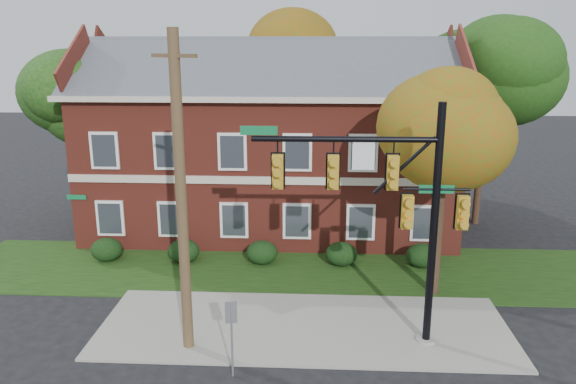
{
  "coord_description": "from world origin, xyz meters",
  "views": [
    {
      "loc": [
        0.35,
        -16.46,
        9.54
      ],
      "look_at": [
        -0.66,
        3.0,
        4.31
      ],
      "focal_mm": 35.0,
      "sensor_mm": 36.0,
      "label": 1
    }
  ],
  "objects_px": {
    "hedge_far_left": "(107,250)",
    "sign_post": "(231,326)",
    "hedge_center": "(262,252)",
    "tree_far_rear": "(302,53)",
    "tree_left_rear": "(72,102)",
    "traffic_signal": "(389,200)",
    "tree_right_rear": "(496,71)",
    "tree_near_right": "(453,124)",
    "hedge_far_right": "(422,255)",
    "apartment_building": "(271,134)",
    "utility_pole": "(181,197)",
    "hedge_right": "(341,254)",
    "hedge_left": "(184,251)"
  },
  "relations": [
    {
      "from": "hedge_left",
      "to": "tree_near_right",
      "type": "xyz_separation_m",
      "value": [
        10.72,
        -2.83,
        6.14
      ]
    },
    {
      "from": "hedge_far_right",
      "to": "sign_post",
      "type": "bearing_deg",
      "value": -128.99
    },
    {
      "from": "utility_pole",
      "to": "tree_near_right",
      "type": "bearing_deg",
      "value": 50.5
    },
    {
      "from": "hedge_center",
      "to": "hedge_right",
      "type": "bearing_deg",
      "value": 0.0
    },
    {
      "from": "tree_left_rear",
      "to": "utility_pole",
      "type": "height_order",
      "value": "utility_pole"
    },
    {
      "from": "hedge_center",
      "to": "hedge_left",
      "type": "bearing_deg",
      "value": 180.0
    },
    {
      "from": "tree_right_rear",
      "to": "tree_far_rear",
      "type": "xyz_separation_m",
      "value": [
        -9.97,
        6.98,
        0.72
      ]
    },
    {
      "from": "hedge_center",
      "to": "hedge_far_right",
      "type": "height_order",
      "value": "same"
    },
    {
      "from": "utility_pole",
      "to": "hedge_center",
      "type": "bearing_deg",
      "value": 101.27
    },
    {
      "from": "hedge_far_right",
      "to": "tree_right_rear",
      "type": "height_order",
      "value": "tree_right_rear"
    },
    {
      "from": "hedge_far_left",
      "to": "tree_right_rear",
      "type": "height_order",
      "value": "tree_right_rear"
    },
    {
      "from": "hedge_far_right",
      "to": "apartment_building",
      "type": "bearing_deg",
      "value": 143.11
    },
    {
      "from": "tree_far_rear",
      "to": "apartment_building",
      "type": "bearing_deg",
      "value": -99.71
    },
    {
      "from": "apartment_building",
      "to": "hedge_right",
      "type": "distance_m",
      "value": 7.73
    },
    {
      "from": "tree_near_right",
      "to": "tree_right_rear",
      "type": "xyz_separation_m",
      "value": [
        4.09,
        8.95,
        1.45
      ]
    },
    {
      "from": "apartment_building",
      "to": "hedge_center",
      "type": "relative_size",
      "value": 13.43
    },
    {
      "from": "tree_left_rear",
      "to": "hedge_left",
      "type": "bearing_deg",
      "value": -33.59
    },
    {
      "from": "apartment_building",
      "to": "tree_near_right",
      "type": "bearing_deg",
      "value": -48.23
    },
    {
      "from": "hedge_left",
      "to": "tree_far_rear",
      "type": "bearing_deg",
      "value": 69.71
    },
    {
      "from": "utility_pole",
      "to": "hedge_far_right",
      "type": "bearing_deg",
      "value": 64.07
    },
    {
      "from": "hedge_right",
      "to": "tree_right_rear",
      "type": "xyz_separation_m",
      "value": [
        7.81,
        6.11,
        7.6
      ]
    },
    {
      "from": "hedge_center",
      "to": "tree_far_rear",
      "type": "xyz_separation_m",
      "value": [
        1.34,
        13.09,
        8.32
      ]
    },
    {
      "from": "tree_left_rear",
      "to": "traffic_signal",
      "type": "relative_size",
      "value": 1.13
    },
    {
      "from": "apartment_building",
      "to": "sign_post",
      "type": "xyz_separation_m",
      "value": [
        -0.03,
        -13.94,
        -3.36
      ]
    },
    {
      "from": "hedge_center",
      "to": "utility_pole",
      "type": "distance_m",
      "value": 8.66
    },
    {
      "from": "hedge_far_right",
      "to": "tree_left_rear",
      "type": "height_order",
      "value": "tree_left_rear"
    },
    {
      "from": "hedge_left",
      "to": "tree_right_rear",
      "type": "xyz_separation_m",
      "value": [
        14.81,
        6.11,
        7.6
      ]
    },
    {
      "from": "tree_near_right",
      "to": "traffic_signal",
      "type": "distance_m",
      "value": 4.89
    },
    {
      "from": "tree_left_rear",
      "to": "sign_post",
      "type": "height_order",
      "value": "tree_left_rear"
    },
    {
      "from": "tree_left_rear",
      "to": "hedge_far_left",
      "type": "bearing_deg",
      "value": -56.58
    },
    {
      "from": "tree_near_right",
      "to": "hedge_left",
      "type": "bearing_deg",
      "value": 165.19
    },
    {
      "from": "tree_far_rear",
      "to": "utility_pole",
      "type": "bearing_deg",
      "value": -98.47
    },
    {
      "from": "hedge_far_left",
      "to": "utility_pole",
      "type": "bearing_deg",
      "value": -53.52
    },
    {
      "from": "tree_near_right",
      "to": "sign_post",
      "type": "height_order",
      "value": "tree_near_right"
    },
    {
      "from": "hedge_far_left",
      "to": "sign_post",
      "type": "height_order",
      "value": "sign_post"
    },
    {
      "from": "tree_left_rear",
      "to": "tree_right_rear",
      "type": "relative_size",
      "value": 0.84
    },
    {
      "from": "hedge_center",
      "to": "tree_right_rear",
      "type": "bearing_deg",
      "value": 28.37
    },
    {
      "from": "hedge_far_right",
      "to": "sign_post",
      "type": "height_order",
      "value": "sign_post"
    },
    {
      "from": "tree_near_right",
      "to": "utility_pole",
      "type": "bearing_deg",
      "value": -153.89
    },
    {
      "from": "hedge_far_left",
      "to": "tree_left_rear",
      "type": "xyz_separation_m",
      "value": [
        -2.73,
        4.14,
        6.16
      ]
    },
    {
      "from": "hedge_far_left",
      "to": "traffic_signal",
      "type": "relative_size",
      "value": 0.18
    },
    {
      "from": "tree_right_rear",
      "to": "tree_left_rear",
      "type": "bearing_deg",
      "value": -174.64
    },
    {
      "from": "tree_near_right",
      "to": "traffic_signal",
      "type": "bearing_deg",
      "value": -125.4
    },
    {
      "from": "tree_right_rear",
      "to": "traffic_signal",
      "type": "distance_m",
      "value": 14.69
    },
    {
      "from": "hedge_left",
      "to": "traffic_signal",
      "type": "relative_size",
      "value": 0.18
    },
    {
      "from": "tree_right_rear",
      "to": "utility_pole",
      "type": "distance_m",
      "value": 18.85
    },
    {
      "from": "hedge_far_left",
      "to": "tree_right_rear",
      "type": "xyz_separation_m",
      "value": [
        18.31,
        6.11,
        7.6
      ]
    },
    {
      "from": "tree_near_right",
      "to": "tree_left_rear",
      "type": "bearing_deg",
      "value": 157.64
    },
    {
      "from": "hedge_far_right",
      "to": "hedge_right",
      "type": "bearing_deg",
      "value": 180.0
    },
    {
      "from": "tree_near_right",
      "to": "tree_left_rear",
      "type": "relative_size",
      "value": 0.97
    }
  ]
}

